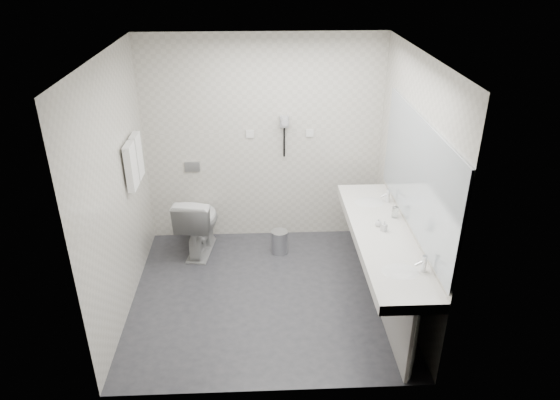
{
  "coord_description": "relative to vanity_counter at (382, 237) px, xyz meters",
  "views": [
    {
      "loc": [
        -0.06,
        -4.38,
        3.33
      ],
      "look_at": [
        0.15,
        0.15,
        1.05
      ],
      "focal_mm": 32.71,
      "sensor_mm": 36.0,
      "label": 1
    }
  ],
  "objects": [
    {
      "name": "wall_right",
      "position": [
        0.27,
        0.2,
        0.45
      ],
      "size": [
        0.0,
        2.6,
        2.6
      ],
      "primitive_type": "plane",
      "rotation": [
        1.57,
        0.0,
        -1.57
      ],
      "color": "beige",
      "rests_on": "floor"
    },
    {
      "name": "faucet_far",
      "position": [
        0.19,
        0.65,
        0.12
      ],
      "size": [
        0.04,
        0.04,
        0.15
      ],
      "primitive_type": "cylinder",
      "color": "silver",
      "rests_on": "vanity_counter"
    },
    {
      "name": "flush_plate",
      "position": [
        -1.98,
        1.49,
        0.15
      ],
      "size": [
        0.18,
        0.02,
        0.12
      ],
      "primitive_type": "cube",
      "color": "#B2B5BA",
      "rests_on": "wall_back"
    },
    {
      "name": "soap_bottle_a",
      "position": [
        0.02,
        0.04,
        0.11
      ],
      "size": [
        0.07,
        0.07,
        0.11
      ],
      "primitive_type": "imported",
      "rotation": [
        0.0,
        0.0,
        0.74
      ],
      "color": "silver",
      "rests_on": "vanity_counter"
    },
    {
      "name": "vanity_post_far",
      "position": [
        0.05,
        1.04,
        -0.42
      ],
      "size": [
        0.06,
        0.06,
        0.75
      ],
      "primitive_type": "cylinder",
      "color": "silver",
      "rests_on": "floor"
    },
    {
      "name": "faucet_near",
      "position": [
        0.19,
        -0.65,
        0.12
      ],
      "size": [
        0.04,
        0.04,
        0.15
      ],
      "primitive_type": "cylinder",
      "color": "silver",
      "rests_on": "vanity_counter"
    },
    {
      "name": "wall_back",
      "position": [
        -1.12,
        1.5,
        0.45
      ],
      "size": [
        2.8,
        0.0,
        2.8
      ],
      "primitive_type": "plane",
      "rotation": [
        1.57,
        0.0,
        0.0
      ],
      "color": "beige",
      "rests_on": "floor"
    },
    {
      "name": "towel_rail",
      "position": [
        -2.47,
        0.75,
        0.75
      ],
      "size": [
        0.02,
        0.62,
        0.02
      ],
      "primitive_type": "cylinder",
      "rotation": [
        1.57,
        0.0,
        0.0
      ],
      "color": "silver",
      "rests_on": "wall_left"
    },
    {
      "name": "towel_far",
      "position": [
        -2.46,
        0.89,
        0.53
      ],
      "size": [
        0.07,
        0.24,
        0.48
      ],
      "primitive_type": "cube",
      "color": "white",
      "rests_on": "towel_rail"
    },
    {
      "name": "basin_far",
      "position": [
        0.0,
        0.65,
        0.04
      ],
      "size": [
        0.4,
        0.31,
        0.05
      ],
      "primitive_type": "ellipsoid",
      "color": "silver",
      "rests_on": "vanity_counter"
    },
    {
      "name": "towel_near",
      "position": [
        -2.46,
        0.61,
        0.53
      ],
      "size": [
        0.07,
        0.24,
        0.48
      ],
      "primitive_type": "cube",
      "color": "white",
      "rests_on": "towel_rail"
    },
    {
      "name": "mirror",
      "position": [
        0.26,
        0.0,
        0.65
      ],
      "size": [
        0.02,
        2.2,
        1.05
      ],
      "primitive_type": "cube",
      "color": "#B2BCC6",
      "rests_on": "wall_right"
    },
    {
      "name": "vanity_panel",
      "position": [
        0.02,
        0.0,
        -0.42
      ],
      "size": [
        0.03,
        2.15,
        0.75
      ],
      "primitive_type": "cube",
      "color": "gray",
      "rests_on": "floor"
    },
    {
      "name": "switch_plate_b",
      "position": [
        -0.57,
        1.49,
        0.55
      ],
      "size": [
        0.09,
        0.02,
        0.09
      ],
      "primitive_type": "cube",
      "color": "silver",
      "rests_on": "wall_back"
    },
    {
      "name": "basin_near",
      "position": [
        0.0,
        -0.65,
        0.04
      ],
      "size": [
        0.4,
        0.31,
        0.05
      ],
      "primitive_type": "ellipsoid",
      "color": "silver",
      "rests_on": "vanity_counter"
    },
    {
      "name": "ceiling",
      "position": [
        -1.12,
        0.2,
        1.7
      ],
      "size": [
        2.8,
        2.8,
        0.0
      ],
      "primitive_type": "plane",
      "rotation": [
        3.14,
        0.0,
        0.0
      ],
      "color": "silver",
      "rests_on": "wall_back"
    },
    {
      "name": "dryer_cradle",
      "position": [
        -0.88,
        1.47,
        0.7
      ],
      "size": [
        0.1,
        0.04,
        0.14
      ],
      "primitive_type": "cube",
      "color": "#9C9DA2",
      "rests_on": "wall_back"
    },
    {
      "name": "floor",
      "position": [
        -1.12,
        0.2,
        -0.8
      ],
      "size": [
        2.8,
        2.8,
        0.0
      ],
      "primitive_type": "plane",
      "color": "#2A2A30",
      "rests_on": "ground"
    },
    {
      "name": "switch_plate_a",
      "position": [
        -1.27,
        1.49,
        0.55
      ],
      "size": [
        0.09,
        0.02,
        0.09
      ],
      "primitive_type": "cube",
      "color": "silver",
      "rests_on": "wall_back"
    },
    {
      "name": "soap_bottle_b",
      "position": [
        -0.02,
        0.13,
        0.09
      ],
      "size": [
        0.07,
        0.07,
        0.08
      ],
      "primitive_type": "imported",
      "rotation": [
        0.0,
        0.0,
        -0.1
      ],
      "color": "silver",
      "rests_on": "vanity_counter"
    },
    {
      "name": "bin_lid",
      "position": [
        -0.95,
        1.03,
        -0.52
      ],
      "size": [
        0.2,
        0.2,
        0.02
      ],
      "primitive_type": "cylinder",
      "color": "#B2B5BA",
      "rests_on": "pedal_bin"
    },
    {
      "name": "glass_left",
      "position": [
        0.19,
        0.3,
        0.11
      ],
      "size": [
        0.08,
        0.08,
        0.12
      ],
      "primitive_type": "cylinder",
      "rotation": [
        0.0,
        0.0,
        0.37
      ],
      "color": "silver",
      "rests_on": "vanity_counter"
    },
    {
      "name": "dryer_cord",
      "position": [
        -0.88,
        1.46,
        0.45
      ],
      "size": [
        0.02,
        0.02,
        0.35
      ],
      "primitive_type": "cylinder",
      "color": "black",
      "rests_on": "dryer_cradle"
    },
    {
      "name": "vanity_post_near",
      "position": [
        0.05,
        -1.04,
        -0.42
      ],
      "size": [
        0.06,
        0.06,
        0.75
      ],
      "primitive_type": "cylinder",
      "color": "silver",
      "rests_on": "floor"
    },
    {
      "name": "pedal_bin",
      "position": [
        -0.95,
        1.03,
        -0.66
      ],
      "size": [
        0.23,
        0.23,
        0.27
      ],
      "primitive_type": "cylinder",
      "rotation": [
        0.0,
        0.0,
        0.21
      ],
      "color": "#B2B5BA",
      "rests_on": "floor"
    },
    {
      "name": "dryer_barrel",
      "position": [
        -0.88,
        1.4,
        0.73
      ],
      "size": [
        0.08,
        0.14,
        0.08
      ],
      "primitive_type": "cylinder",
      "rotation": [
        1.57,
        0.0,
        0.0
      ],
      "color": "#9C9DA2",
      "rests_on": "dryer_cradle"
    },
    {
      "name": "vanity_counter",
      "position": [
        0.0,
        0.0,
        0.0
      ],
      "size": [
        0.55,
        2.2,
        0.1
      ],
      "primitive_type": "cube",
      "color": "silver",
      "rests_on": "floor"
    },
    {
      "name": "wall_left",
      "position": [
        -2.52,
        0.2,
        0.45
      ],
      "size": [
        0.0,
        2.6,
        2.6
      ],
      "primitive_type": "plane",
      "rotation": [
        1.57,
        0.0,
        1.57
      ],
      "color": "beige",
      "rests_on": "floor"
    },
    {
      "name": "wall_front",
      "position": [
        -1.12,
        -1.1,
        0.45
      ],
      "size": [
        2.8,
        0.0,
        2.8
      ],
      "primitive_type": "plane",
      "rotation": [
        -1.57,
        0.0,
        0.0
      ],
      "color": "beige",
      "rests_on": "floor"
    },
    {
      "name": "toilet",
      "position": [
        -1.91,
        1.12,
        -0.42
      ],
      "size": [
        0.53,
        0.81,
        0.77
      ],
      "primitive_type": "imported",
      "rotation": [
        0.0,
        0.0,
        3.0
      ],
      "color": "silver",
      "rests_on": "floor"
    }
  ]
}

